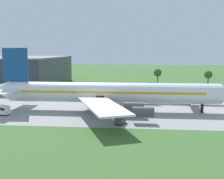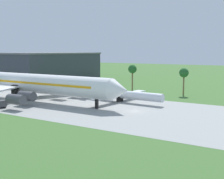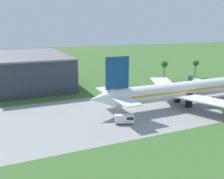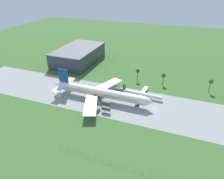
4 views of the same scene
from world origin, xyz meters
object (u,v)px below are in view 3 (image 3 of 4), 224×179
(jet_airliner, at_px, (188,90))
(fuel_truck, at_px, (125,119))
(regional_aircraft, at_px, (214,84))
(terminal_building, at_px, (29,69))

(jet_airliner, relative_size, fuel_truck, 12.61)
(regional_aircraft, bearing_deg, terminal_building, 149.16)
(regional_aircraft, bearing_deg, fuel_truck, -159.04)
(jet_airliner, xyz_separation_m, terminal_building, (-52.21, 62.54, 2.00))
(regional_aircraft, relative_size, fuel_truck, 5.00)
(fuel_truck, xyz_separation_m, terminal_building, (-20.90, 71.01, 6.36))
(fuel_truck, bearing_deg, jet_airliner, 15.14)
(regional_aircraft, distance_m, terminal_building, 94.05)
(jet_airliner, relative_size, terminal_building, 1.30)
(jet_airliner, distance_m, terminal_building, 81.49)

